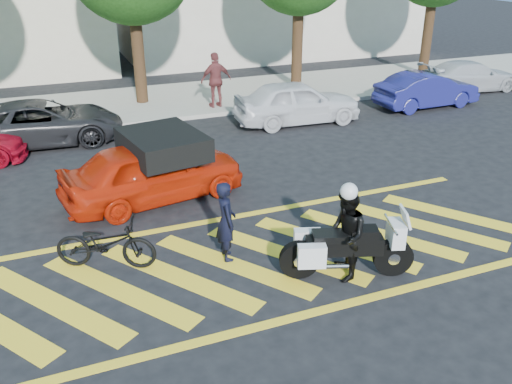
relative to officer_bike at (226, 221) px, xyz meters
name	(u,v)px	position (x,y,z in m)	size (l,w,h in m)	color
ground	(262,259)	(0.63, -0.32, -0.81)	(90.00, 90.00, 0.00)	black
sidewalk	(143,104)	(0.63, 11.68, -0.73)	(60.00, 5.00, 0.15)	#9E998E
crosswalk	(261,259)	(0.59, -0.32, -0.80)	(12.33, 4.00, 0.01)	yellow
officer_bike	(226,221)	(0.00, 0.00, 0.00)	(0.59, 0.39, 1.61)	black
bicycle	(106,243)	(-2.22, 0.54, -0.30)	(0.67, 1.91, 1.01)	black
police_motorcycle	(345,248)	(1.80, -1.42, -0.21)	(2.39, 1.22, 1.09)	black
officer_moto	(346,235)	(1.78, -1.43, 0.06)	(0.85, 0.66, 1.74)	black
red_convertible	(153,171)	(-0.73, 3.18, -0.07)	(1.74, 4.32, 1.47)	red
parked_mid_left	(42,122)	(-3.03, 8.50, -0.14)	(2.20, 4.78, 1.33)	black
parked_mid_right	(297,102)	(5.13, 7.48, -0.07)	(1.74, 4.32, 1.47)	silver
parked_right	(427,90)	(10.53, 7.48, -0.15)	(1.39, 3.98, 1.31)	navy
parked_far_right	(470,76)	(13.80, 8.88, -0.19)	(1.74, 4.28, 1.24)	#B7BAC0
pedestrian_right	(216,80)	(3.05, 9.96, 0.33)	(1.16, 0.48, 1.98)	brown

